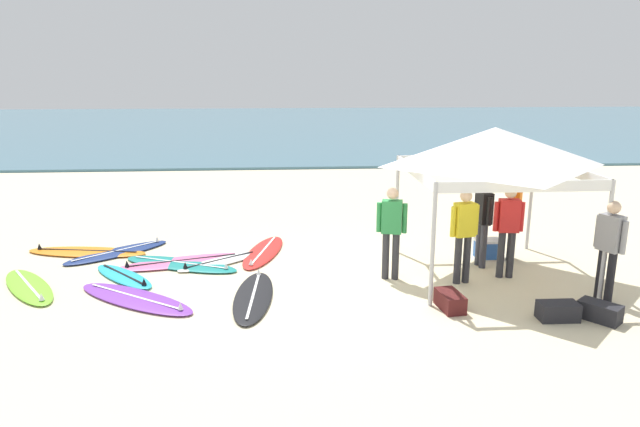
# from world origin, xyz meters

# --- Properties ---
(ground_plane) EXTENTS (80.00, 80.00, 0.00)m
(ground_plane) POSITION_xyz_m (0.00, 0.00, 0.00)
(ground_plane) COLOR beige
(sea) EXTENTS (80.00, 36.00, 0.10)m
(sea) POSITION_xyz_m (0.00, 30.19, 0.05)
(sea) COLOR teal
(sea) RESTS_ON ground
(canopy_tent) EXTENTS (2.98, 2.98, 2.75)m
(canopy_tent) POSITION_xyz_m (3.01, 0.26, 2.39)
(canopy_tent) COLOR #B7B7BC
(canopy_tent) RESTS_ON ground
(surfboard_lime) EXTENTS (1.74, 2.13, 0.19)m
(surfboard_lime) POSITION_xyz_m (-5.28, 0.05, 0.04)
(surfboard_lime) COLOR #7AD12D
(surfboard_lime) RESTS_ON ground
(surfboard_pink) EXTENTS (2.62, 1.40, 0.19)m
(surfboard_pink) POSITION_xyz_m (-2.82, 1.22, 0.04)
(surfboard_pink) COLOR pink
(surfboard_pink) RESTS_ON ground
(surfboard_purple) EXTENTS (2.45, 1.99, 0.19)m
(surfboard_purple) POSITION_xyz_m (-3.27, -0.64, 0.04)
(surfboard_purple) COLOR purple
(surfboard_purple) RESTS_ON ground
(surfboard_red) EXTENTS (1.12, 2.35, 0.19)m
(surfboard_red) POSITION_xyz_m (-1.21, 1.75, 0.04)
(surfboard_red) COLOR red
(surfboard_red) RESTS_ON ground
(surfboard_navy) EXTENTS (2.11, 1.97, 0.19)m
(surfboard_navy) POSITION_xyz_m (-4.25, 1.95, 0.04)
(surfboard_navy) COLOR navy
(surfboard_navy) RESTS_ON ground
(surfboard_black) EXTENTS (0.77, 2.36, 0.19)m
(surfboard_black) POSITION_xyz_m (-1.31, -0.67, 0.04)
(surfboard_black) COLOR black
(surfboard_black) RESTS_ON ground
(surfboard_cyan) EXTENTS (1.58, 1.67, 0.19)m
(surfboard_cyan) POSITION_xyz_m (-3.74, 0.46, 0.04)
(surfboard_cyan) COLOR #23B2CC
(surfboard_cyan) RESTS_ON ground
(surfboard_teal) EXTENTS (2.52, 1.60, 0.19)m
(surfboard_teal) POSITION_xyz_m (-2.80, 1.08, 0.04)
(surfboard_teal) COLOR #19847F
(surfboard_teal) RESTS_ON ground
(surfboard_white) EXTENTS (1.78, 1.50, 0.19)m
(surfboard_white) POSITION_xyz_m (-2.07, 1.19, 0.04)
(surfboard_white) COLOR white
(surfboard_white) RESTS_ON ground
(surfboard_orange) EXTENTS (2.62, 1.11, 0.19)m
(surfboard_orange) POSITION_xyz_m (-4.91, 2.01, 0.04)
(surfboard_orange) COLOR orange
(surfboard_orange) RESTS_ON ground
(person_red) EXTENTS (0.55, 0.26, 1.71)m
(person_red) POSITION_xyz_m (3.29, 0.02, 0.99)
(person_red) COLOR #2D2D33
(person_red) RESTS_ON ground
(person_orange) EXTENTS (0.38, 0.48, 1.71)m
(person_orange) POSITION_xyz_m (3.81, 1.02, 0.99)
(person_orange) COLOR black
(person_orange) RESTS_ON ground
(person_grey) EXTENTS (0.35, 0.51, 1.71)m
(person_grey) POSITION_xyz_m (4.49, -1.20, 0.99)
(person_grey) COLOR black
(person_grey) RESTS_ON ground
(person_black) EXTENTS (0.26, 0.55, 1.71)m
(person_black) POSITION_xyz_m (3.05, 0.66, 0.99)
(person_black) COLOR #383842
(person_black) RESTS_ON ground
(person_green) EXTENTS (0.54, 0.30, 1.71)m
(person_green) POSITION_xyz_m (1.16, 0.09, 0.99)
(person_green) COLOR #2D2D33
(person_green) RESTS_ON ground
(person_yellow) EXTENTS (0.54, 0.30, 1.71)m
(person_yellow) POSITION_xyz_m (2.40, -0.20, 0.99)
(person_yellow) COLOR #2D2D33
(person_yellow) RESTS_ON ground
(gear_bag_near_tent) EXTENTS (0.60, 0.33, 0.28)m
(gear_bag_near_tent) POSITION_xyz_m (3.40, -1.86, 0.14)
(gear_bag_near_tent) COLOR #232328
(gear_bag_near_tent) RESTS_ON ground
(gear_bag_by_pole) EXTENTS (0.63, 0.67, 0.28)m
(gear_bag_by_pole) POSITION_xyz_m (4.02, -1.92, 0.14)
(gear_bag_by_pole) COLOR #232328
(gear_bag_by_pole) RESTS_ON ground
(gear_bag_on_sand) EXTENTS (0.39, 0.64, 0.28)m
(gear_bag_on_sand) POSITION_xyz_m (1.86, -1.34, 0.14)
(gear_bag_on_sand) COLOR #4C1919
(gear_bag_on_sand) RESTS_ON ground
(cooler_box) EXTENTS (0.50, 0.36, 0.39)m
(cooler_box) POSITION_xyz_m (3.38, 1.16, 0.20)
(cooler_box) COLOR #2D60B7
(cooler_box) RESTS_ON ground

